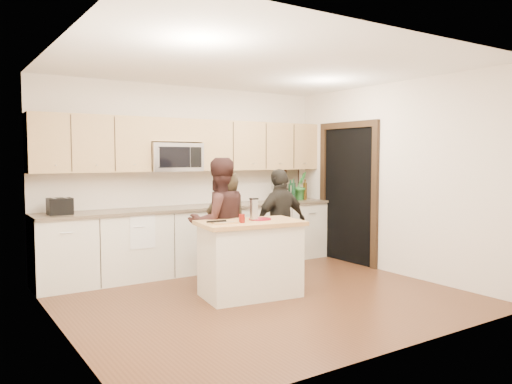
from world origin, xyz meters
TOP-DOWN VIEW (x-y plane):
  - floor at (0.00, 0.00)m, footprint 4.50×4.50m
  - room_shell at (0.00, 0.00)m, footprint 4.52×4.02m
  - back_cabinetry at (0.00, 1.69)m, footprint 4.50×0.66m
  - upper_cabinetry at (0.03, 1.83)m, footprint 4.50×0.33m
  - microwave at (-0.31, 1.80)m, footprint 0.76×0.41m
  - doorway at (2.23, 0.90)m, footprint 0.06×1.25m
  - framed_picture at (1.95, 1.98)m, footprint 0.30×0.03m
  - dish_towel at (-0.95, 1.50)m, footprint 0.34×0.60m
  - island at (-0.10, 0.10)m, footprint 1.28×0.86m
  - red_plate at (0.06, 0.14)m, footprint 0.27×0.27m
  - box_grater at (-0.05, 0.10)m, footprint 0.10×0.06m
  - drink_glass at (-0.27, 0.01)m, footprint 0.07×0.07m
  - cutting_board at (-0.46, 0.07)m, footprint 0.31×0.21m
  - tongs at (-0.55, 0.10)m, footprint 0.24×0.06m
  - knife at (-0.46, 0.03)m, footprint 0.18×0.05m
  - toaster at (-1.91, 1.67)m, footprint 0.28×0.24m
  - bottle_cluster at (1.73, 1.70)m, footprint 0.68×0.33m
  - orchid at (1.93, 1.72)m, footprint 0.33×0.31m
  - woman_left at (-0.11, 0.65)m, footprint 0.59×0.44m
  - woman_center at (-0.22, 0.65)m, footprint 0.85×0.69m
  - woman_right at (0.74, 0.65)m, footprint 0.91×0.45m

SIDE VIEW (x-z plane):
  - floor at x=0.00m, z-range 0.00..0.00m
  - island at x=-0.10m, z-range 0.00..0.90m
  - back_cabinetry at x=0.00m, z-range 0.00..0.94m
  - woman_left at x=-0.11m, z-range 0.00..1.47m
  - woman_right at x=0.74m, z-range 0.00..1.49m
  - dish_towel at x=-0.95m, z-range 0.56..1.04m
  - woman_center at x=-0.22m, z-range 0.00..1.64m
  - red_plate at x=0.06m, z-range 0.90..0.92m
  - cutting_board at x=-0.46m, z-range 0.90..0.92m
  - knife at x=-0.46m, z-range 0.92..0.92m
  - tongs at x=-0.55m, z-range 0.92..0.94m
  - drink_glass at x=-0.27m, z-range 0.90..1.00m
  - toaster at x=-1.91m, z-range 0.94..1.15m
  - box_grater at x=-0.05m, z-range 0.92..1.17m
  - bottle_cluster at x=1.73m, z-range 0.92..1.30m
  - doorway at x=2.23m, z-range 0.06..2.26m
  - orchid at x=1.93m, z-range 0.94..1.41m
  - framed_picture at x=1.95m, z-range 1.09..1.47m
  - microwave at x=-0.31m, z-range 1.45..1.85m
  - room_shell at x=0.00m, z-range 0.38..3.09m
  - upper_cabinetry at x=0.03m, z-range 1.47..2.22m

